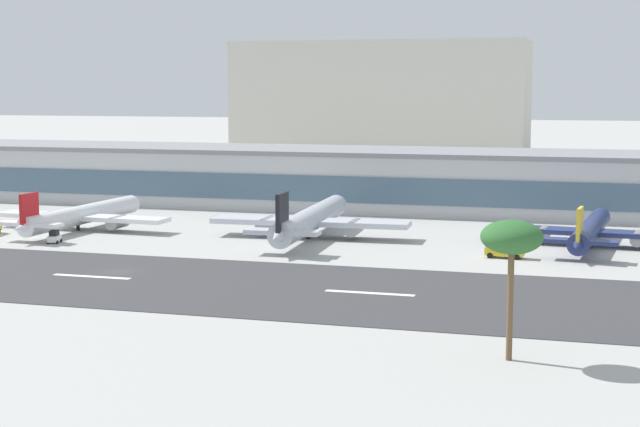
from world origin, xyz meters
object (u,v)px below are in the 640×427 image
Objects in this scene: distant_hotel_block at (381,104)px; airliner_red_tail_gate_0 at (78,216)px; service_box_truck_0 at (505,247)px; terminal_building at (374,179)px; airliner_black_tail_gate_1 at (309,221)px; palm_tree_0 at (512,239)px; service_baggage_tug_1 at (54,237)px; airliner_gold_tail_gate_2 at (589,231)px.

airliner_red_tail_gate_0 is at bearing -97.19° from distant_hotel_block.
airliner_red_tail_gate_0 is 80.68m from service_box_truck_0.
terminal_building reaches higher than service_box_truck_0.
airliner_black_tail_gate_1 reaches higher than airliner_red_tail_gate_0.
distant_hotel_block reaches higher than service_box_truck_0.
service_baggage_tug_1 is at bearing 147.44° from palm_tree_0.
airliner_black_tail_gate_1 is (23.51, -165.39, -17.89)m from distant_hotel_block.
airliner_black_tail_gate_1 is (44.66, 2.43, 0.46)m from airliner_red_tail_gate_0.
distant_hotel_block is 16.12× the size of service_box_truck_0.
airliner_red_tail_gate_0 is at bearing -133.49° from terminal_building.
airliner_red_tail_gate_0 is at bearing -179.30° from service_baggage_tug_1.
palm_tree_0 is at bearing -124.96° from airliner_red_tail_gate_0.
terminal_building is 76.35m from service_baggage_tug_1.
distant_hotel_block is 177.34m from airliner_gold_tail_gate_2.
service_baggage_tug_1 is at bearing 108.75° from airliner_gold_tail_gate_2.
distant_hotel_block is at bearing 161.22° from service_baggage_tug_1.
airliner_red_tail_gate_0 is at bearing 177.72° from service_box_truck_0.
service_baggage_tug_1 is at bearing -171.65° from service_box_truck_0.
service_baggage_tug_1 is at bearing -95.48° from distant_hotel_block.
distant_hotel_block reaches higher than airliner_black_tail_gate_1.
terminal_building is 5.49× the size of airliner_gold_tail_gate_2.
palm_tree_0 reaches higher than airliner_black_tail_gate_1.
distant_hotel_block is 184.38m from service_baggage_tug_1.
palm_tree_0 is at bearing -74.52° from distant_hotel_block.
airliner_gold_tail_gate_2 is at bearing -87.67° from airliner_black_tail_gate_1.
distant_hotel_block is 7.05× the size of palm_tree_0.
distant_hotel_block is at bearing 112.14° from service_box_truck_0.
terminal_building reaches higher than airliner_gold_tail_gate_2.
terminal_building is 35.89× the size of service_box_truck_0.
airliner_red_tail_gate_0 is 6.74× the size of service_box_truck_0.
airliner_black_tail_gate_1 is at bearing 100.38° from airliner_gold_tail_gate_2.
palm_tree_0 is (-6.66, -74.10, 9.46)m from airliner_gold_tail_gate_2.
palm_tree_0 reaches higher than service_box_truck_0.
palm_tree_0 is (86.29, -67.39, 9.38)m from airliner_red_tail_gate_0.
service_box_truck_0 is (59.09, -176.06, -19.31)m from distant_hotel_block.
service_box_truck_0 is (80.25, -8.24, -0.96)m from airliner_red_tail_gate_0.
service_box_truck_0 is 76.87m from service_baggage_tug_1.
distant_hotel_block is 2.39× the size of airliner_red_tail_gate_0.
airliner_black_tail_gate_1 is at bearing 99.28° from service_baggage_tug_1.
airliner_gold_tail_gate_2 reaches higher than service_box_truck_0.
airliner_black_tail_gate_1 is 44.48m from service_baggage_tug_1.
palm_tree_0 is (40.20, -115.98, 5.52)m from terminal_building.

